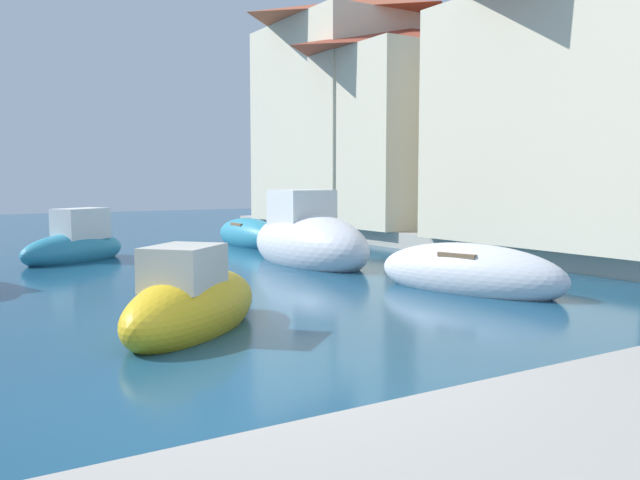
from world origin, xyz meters
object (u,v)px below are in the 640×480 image
at_px(moored_boat_2, 308,242).
at_px(waterfront_building_main, 605,96).
at_px(moored_boat_3, 192,305).
at_px(moored_boat_8, 75,245).
at_px(waterfront_building_annex, 406,125).
at_px(waterfront_building_far, 360,109).
at_px(moored_boat_10, 250,235).
at_px(moored_boat_6, 469,274).

height_order(moored_boat_2, waterfront_building_main, waterfront_building_main).
bearing_deg(moored_boat_3, moored_boat_8, 45.25).
distance_m(moored_boat_8, waterfront_building_annex, 12.82).
height_order(moored_boat_2, moored_boat_8, moored_boat_2).
bearing_deg(moored_boat_3, waterfront_building_far, 4.97).
height_order(moored_boat_3, moored_boat_10, moored_boat_3).
relative_size(moored_boat_2, moored_boat_6, 1.13).
bearing_deg(moored_boat_3, moored_boat_10, 17.96).
xyz_separation_m(moored_boat_10, waterfront_building_far, (6.42, 2.92, 4.70)).
bearing_deg(moored_boat_8, moored_boat_6, 89.78).
bearing_deg(waterfront_building_main, moored_boat_3, -168.81).
bearing_deg(moored_boat_2, moored_boat_10, 170.62).
height_order(moored_boat_3, moored_boat_6, moored_boat_3).
bearing_deg(moored_boat_6, moored_boat_8, 14.33).
bearing_deg(moored_boat_6, waterfront_building_annex, -50.27).
bearing_deg(waterfront_building_annex, moored_boat_2, -145.01).
bearing_deg(waterfront_building_main, moored_boat_6, -163.47).
bearing_deg(moored_boat_8, waterfront_building_main, 118.91).
relative_size(moored_boat_10, waterfront_building_main, 0.53).
relative_size(moored_boat_2, waterfront_building_far, 0.52).
distance_m(waterfront_building_main, waterfront_building_far, 11.34).
bearing_deg(waterfront_building_far, moored_boat_8, -160.04).
distance_m(moored_boat_2, waterfront_building_main, 8.79).
xyz_separation_m(moored_boat_3, waterfront_building_annex, (12.48, 10.77, 3.78)).
relative_size(moored_boat_8, waterfront_building_main, 0.44).
distance_m(moored_boat_10, waterfront_building_annex, 7.48).
distance_m(moored_boat_6, waterfront_building_annex, 12.90).
xyz_separation_m(moored_boat_3, waterfront_building_far, (12.48, 13.79, 4.65)).
height_order(waterfront_building_annex, waterfront_building_far, waterfront_building_far).
xyz_separation_m(moored_boat_2, moored_boat_6, (0.49, -5.23, -0.23)).
bearing_deg(moored_boat_10, moored_boat_6, 178.71).
distance_m(waterfront_building_annex, waterfront_building_far, 3.15).
height_order(moored_boat_10, waterfront_building_far, waterfront_building_far).
height_order(moored_boat_10, waterfront_building_annex, waterfront_building_annex).
relative_size(waterfront_building_annex, waterfront_building_far, 0.81).
xyz_separation_m(moored_boat_2, waterfront_building_annex, (7.25, 5.07, 3.59)).
distance_m(moored_boat_6, waterfront_building_far, 15.66).
height_order(moored_boat_10, waterfront_building_main, waterfront_building_main).
bearing_deg(moored_boat_3, waterfront_building_annex, -2.11).
relative_size(moored_boat_2, moored_boat_10, 1.16).
xyz_separation_m(moored_boat_8, moored_boat_10, (5.76, 1.50, -0.09)).
xyz_separation_m(moored_boat_3, waterfront_building_main, (12.48, 2.47, 3.97)).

